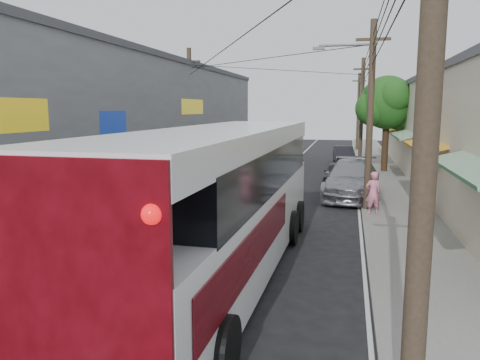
{
  "coord_description": "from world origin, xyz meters",
  "views": [
    {
      "loc": [
        4.37,
        -7.49,
        4.4
      ],
      "look_at": [
        0.72,
        8.16,
        1.93
      ],
      "focal_mm": 35.0,
      "sensor_mm": 36.0,
      "label": 1
    }
  ],
  "objects_px": {
    "parked_car_far": "(344,155)",
    "pedestrian_near": "(373,193)",
    "coach_bus": "(223,200)",
    "parked_car_mid": "(338,174)",
    "pedestrian_far": "(421,194)",
    "jeepney": "(56,283)",
    "parked_suv": "(352,179)"
  },
  "relations": [
    {
      "from": "coach_bus",
      "to": "parked_car_mid",
      "type": "height_order",
      "value": "coach_bus"
    },
    {
      "from": "coach_bus",
      "to": "pedestrian_near",
      "type": "height_order",
      "value": "coach_bus"
    },
    {
      "from": "jeepney",
      "to": "parked_suv",
      "type": "xyz_separation_m",
      "value": [
        6.31,
        15.17,
        0.25
      ]
    },
    {
      "from": "parked_suv",
      "to": "parked_car_far",
      "type": "bearing_deg",
      "value": 96.26
    },
    {
      "from": "coach_bus",
      "to": "parked_car_far",
      "type": "xyz_separation_m",
      "value": [
        2.8,
        27.03,
        -1.34
      ]
    },
    {
      "from": "coach_bus",
      "to": "parked_car_mid",
      "type": "relative_size",
      "value": 3.54
    },
    {
      "from": "jeepney",
      "to": "parked_car_far",
      "type": "distance_m",
      "value": 30.68
    },
    {
      "from": "parked_suv",
      "to": "pedestrian_near",
      "type": "bearing_deg",
      "value": -75.36
    },
    {
      "from": "parked_car_far",
      "to": "parked_suv",
      "type": "bearing_deg",
      "value": -94.36
    },
    {
      "from": "coach_bus",
      "to": "jeepney",
      "type": "xyz_separation_m",
      "value": [
        -2.91,
        -3.11,
        -1.35
      ]
    },
    {
      "from": "parked_car_mid",
      "to": "pedestrian_far",
      "type": "height_order",
      "value": "pedestrian_far"
    },
    {
      "from": "coach_bus",
      "to": "parked_car_mid",
      "type": "bearing_deg",
      "value": 81.67
    },
    {
      "from": "coach_bus",
      "to": "jeepney",
      "type": "relative_size",
      "value": 2.82
    },
    {
      "from": "pedestrian_near",
      "to": "parked_car_mid",
      "type": "bearing_deg",
      "value": -100.45
    },
    {
      "from": "jeepney",
      "to": "parked_car_far",
      "type": "xyz_separation_m",
      "value": [
        5.71,
        30.14,
        0.02
      ]
    },
    {
      "from": "parked_suv",
      "to": "pedestrian_far",
      "type": "xyz_separation_m",
      "value": [
        2.68,
        -3.9,
        0.06
      ]
    },
    {
      "from": "pedestrian_near",
      "to": "pedestrian_far",
      "type": "height_order",
      "value": "pedestrian_near"
    },
    {
      "from": "coach_bus",
      "to": "pedestrian_far",
      "type": "xyz_separation_m",
      "value": [
        6.08,
        8.15,
        -1.04
      ]
    },
    {
      "from": "coach_bus",
      "to": "parked_car_far",
      "type": "height_order",
      "value": "coach_bus"
    },
    {
      "from": "jeepney",
      "to": "parked_car_mid",
      "type": "xyz_separation_m",
      "value": [
        5.51,
        19.0,
        -0.01
      ]
    },
    {
      "from": "coach_bus",
      "to": "pedestrian_far",
      "type": "distance_m",
      "value": 10.22
    },
    {
      "from": "jeepney",
      "to": "pedestrian_near",
      "type": "height_order",
      "value": "pedestrian_near"
    },
    {
      "from": "jeepney",
      "to": "pedestrian_far",
      "type": "bearing_deg",
      "value": 43.69
    },
    {
      "from": "coach_bus",
      "to": "parked_suv",
      "type": "bearing_deg",
      "value": 75.22
    },
    {
      "from": "parked_suv",
      "to": "parked_car_mid",
      "type": "bearing_deg",
      "value": 105.76
    },
    {
      "from": "parked_suv",
      "to": "parked_car_mid",
      "type": "xyz_separation_m",
      "value": [
        -0.8,
        3.83,
        -0.26
      ]
    },
    {
      "from": "parked_car_mid",
      "to": "parked_suv",
      "type": "bearing_deg",
      "value": -76.89
    },
    {
      "from": "coach_bus",
      "to": "parked_car_far",
      "type": "bearing_deg",
      "value": 85.05
    },
    {
      "from": "parked_car_mid",
      "to": "parked_car_far",
      "type": "distance_m",
      "value": 11.14
    },
    {
      "from": "jeepney",
      "to": "pedestrian_far",
      "type": "height_order",
      "value": "pedestrian_far"
    },
    {
      "from": "parked_car_far",
      "to": "pedestrian_far",
      "type": "distance_m",
      "value": 19.16
    },
    {
      "from": "parked_car_far",
      "to": "pedestrian_near",
      "type": "distance_m",
      "value": 19.26
    }
  ]
}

